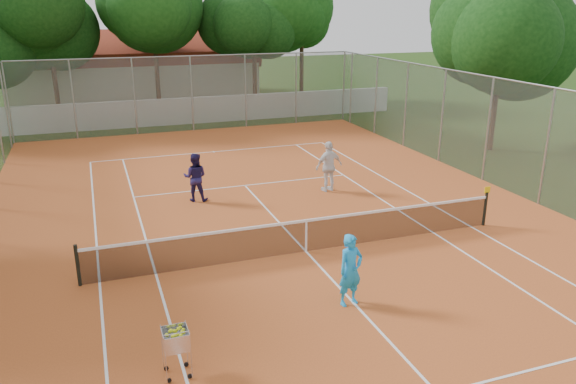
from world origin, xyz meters
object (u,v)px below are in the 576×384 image
object	(u,v)px
player_near	(351,270)
ball_hopper	(176,351)
clubhouse	(134,69)
player_far_left	(195,177)
tennis_net	(306,235)
player_far_right	(329,166)

from	to	relation	value
player_near	ball_hopper	size ratio (longest dim) A/B	1.65
clubhouse	player_far_left	size ratio (longest dim) A/B	9.63
tennis_net	clubhouse	bearing A→B (deg)	93.95
player_far_left	player_far_right	distance (m)	4.84
ball_hopper	player_far_right	bearing A→B (deg)	47.72
player_near	player_far_right	world-z (taller)	player_far_right
player_far_right	player_near	bearing A→B (deg)	59.89
player_far_left	tennis_net	bearing A→B (deg)	132.16
tennis_net	player_far_left	xyz separation A→B (m)	(-2.06, 5.33, 0.36)
tennis_net	player_far_right	size ratio (longest dim) A/B	6.38
player_far_right	clubhouse	bearing A→B (deg)	-88.85
clubhouse	player_far_right	xyz separation A→B (m)	(4.75, -24.23, -1.25)
player_near	ball_hopper	xyz separation A→B (m)	(-4.13, -1.32, -0.33)
clubhouse	tennis_net	bearing A→B (deg)	-86.05
player_far_right	player_far_left	bearing A→B (deg)	-16.50
player_far_left	ball_hopper	size ratio (longest dim) A/B	1.65
player_far_left	ball_hopper	world-z (taller)	player_far_left
player_far_left	clubhouse	bearing A→B (deg)	-69.14
clubhouse	player_far_left	xyz separation A→B (m)	(-0.06, -23.67, -1.33)
player_far_left	ball_hopper	bearing A→B (deg)	98.32
player_far_right	ball_hopper	world-z (taller)	player_far_right
tennis_net	ball_hopper	bearing A→B (deg)	-134.46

